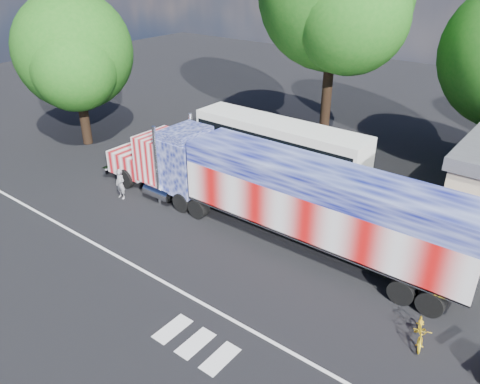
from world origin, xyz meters
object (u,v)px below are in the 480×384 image
Objects in this scene: coach_bus at (279,147)px; woman at (120,184)px; tree_w_a at (74,52)px; bicycle at (421,331)px; semi_truck at (272,191)px.

woman is (-5.26, -8.62, -0.87)m from coach_bus.
woman is 0.17× the size of tree_w_a.
bicycle is at bearing -36.34° from coach_bus.
coach_bus is 6.48× the size of woman.
semi_truck is at bearing -58.78° from coach_bus.
bicycle is at bearing -18.33° from semi_truck.
coach_bus is (-3.85, 6.35, -0.63)m from semi_truck.
woman is at bearing -121.39° from coach_bus.
bicycle is 0.17× the size of tree_w_a.
semi_truck reaches higher than bicycle.
tree_w_a reaches higher than bicycle.
semi_truck reaches higher than coach_bus.
tree_w_a is (-26.81, 4.78, 6.30)m from bicycle.
tree_w_a reaches higher than woman.
tree_w_a is (-9.00, 4.17, 5.86)m from woman.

